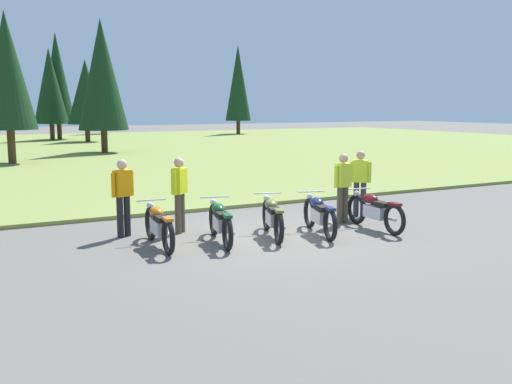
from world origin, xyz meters
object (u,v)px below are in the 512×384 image
(motorcycle_british_green, at_px, (220,222))
(rider_checking_bike, at_px, (360,180))
(motorcycle_maroon, at_px, (374,210))
(motorcycle_olive, at_px, (272,217))
(motorcycle_orange, at_px, (159,225))
(motorcycle_navy, at_px, (319,214))
(rider_near_row_end, at_px, (179,190))
(rider_in_hivis_vest, at_px, (123,193))
(rider_with_back_turned, at_px, (343,184))

(motorcycle_british_green, bearing_deg, rider_checking_bike, 12.11)
(motorcycle_maroon, relative_size, rider_checking_bike, 1.26)
(motorcycle_olive, bearing_deg, motorcycle_orange, 173.94)
(motorcycle_navy, height_order, rider_checking_bike, rider_checking_bike)
(motorcycle_maroon, bearing_deg, motorcycle_olive, 169.77)
(motorcycle_maroon, bearing_deg, motorcycle_british_green, 172.72)
(motorcycle_navy, relative_size, rider_near_row_end, 1.23)
(motorcycle_olive, bearing_deg, motorcycle_british_green, 178.68)
(rider_in_hivis_vest, height_order, rider_near_row_end, same)
(motorcycle_olive, distance_m, motorcycle_maroon, 2.46)
(motorcycle_british_green, relative_size, motorcycle_maroon, 0.98)
(motorcycle_navy, bearing_deg, motorcycle_british_green, 172.48)
(motorcycle_navy, bearing_deg, rider_in_hivis_vest, 155.05)
(rider_checking_bike, bearing_deg, rider_in_hivis_vest, 174.52)
(rider_with_back_turned, bearing_deg, motorcycle_orange, -177.41)
(motorcycle_navy, distance_m, rider_with_back_turned, 1.47)
(motorcycle_navy, relative_size, motorcycle_maroon, 0.97)
(rider_in_hivis_vest, bearing_deg, rider_with_back_turned, -11.80)
(rider_checking_bike, relative_size, rider_with_back_turned, 1.00)
(motorcycle_british_green, height_order, motorcycle_maroon, same)
(motorcycle_olive, bearing_deg, rider_with_back_turned, 12.10)
(motorcycle_orange, relative_size, motorcycle_british_green, 1.02)
(motorcycle_olive, xyz_separation_m, motorcycle_maroon, (2.42, -0.44, 0.00))
(motorcycle_orange, height_order, rider_near_row_end, rider_near_row_end)
(motorcycle_navy, bearing_deg, motorcycle_maroon, -6.90)
(rider_near_row_end, bearing_deg, motorcycle_olive, -39.12)
(motorcycle_british_green, distance_m, rider_near_row_end, 1.43)
(rider_near_row_end, bearing_deg, motorcycle_british_green, -73.06)
(motorcycle_british_green, height_order, motorcycle_navy, same)
(rider_checking_bike, bearing_deg, motorcycle_orange, -172.89)
(motorcycle_navy, relative_size, rider_with_back_turned, 1.23)
(rider_with_back_turned, distance_m, rider_near_row_end, 3.89)
(motorcycle_british_green, bearing_deg, motorcycle_orange, 169.34)
(motorcycle_orange, bearing_deg, rider_in_hivis_vest, 105.89)
(motorcycle_orange, bearing_deg, rider_checking_bike, 7.11)
(rider_in_hivis_vest, bearing_deg, motorcycle_maroon, -20.48)
(motorcycle_olive, relative_size, rider_near_row_end, 1.21)
(motorcycle_maroon, bearing_deg, rider_checking_bike, 64.39)
(motorcycle_british_green, xyz_separation_m, motorcycle_olive, (1.22, -0.03, 0.00))
(motorcycle_orange, xyz_separation_m, motorcycle_olive, (2.45, -0.26, 0.00))
(motorcycle_olive, height_order, motorcycle_navy, same)
(motorcycle_maroon, bearing_deg, rider_in_hivis_vest, 159.52)
(rider_with_back_turned, bearing_deg, rider_checking_bike, 28.37)
(rider_in_hivis_vest, bearing_deg, motorcycle_british_green, -43.07)
(rider_in_hivis_vest, height_order, rider_checking_bike, same)
(motorcycle_orange, xyz_separation_m, rider_near_row_end, (0.84, 1.05, 0.51))
(rider_near_row_end, bearing_deg, rider_with_back_turned, -12.42)
(motorcycle_navy, xyz_separation_m, motorcycle_maroon, (1.39, -0.17, 0.00))
(motorcycle_maroon, relative_size, rider_in_hivis_vest, 1.26)
(motorcycle_olive, xyz_separation_m, rider_with_back_turned, (2.19, 0.47, 0.51))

